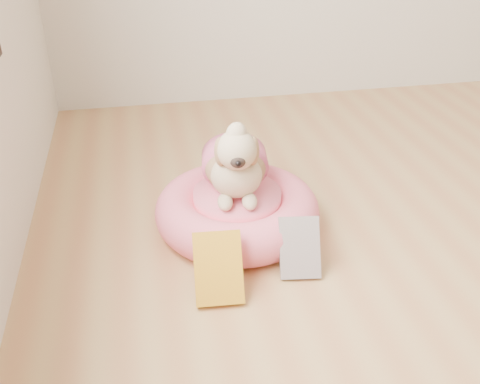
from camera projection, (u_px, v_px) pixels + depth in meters
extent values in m
cylinder|color=#FF637E|center=(237.00, 217.00, 1.91)|extent=(0.42, 0.42, 0.09)
torus|color=#FF637E|center=(237.00, 210.00, 1.89)|extent=(0.58, 0.58, 0.15)
cylinder|color=#FF637E|center=(237.00, 201.00, 1.87)|extent=(0.31, 0.31, 0.08)
cube|color=yellow|center=(218.00, 268.00, 1.57)|extent=(0.15, 0.16, 0.19)
cube|color=white|center=(300.00, 248.00, 1.68)|extent=(0.14, 0.14, 0.17)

